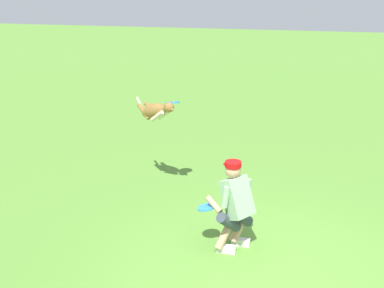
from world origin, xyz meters
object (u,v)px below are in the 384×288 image
at_px(frisbee_held, 207,207).
at_px(dog, 156,111).
at_px(person, 235,204).
at_px(frisbee_flying, 172,103).

bearing_deg(frisbee_held, dog, -54.08).
bearing_deg(person, frisbee_flying, -14.55).
bearing_deg(dog, frisbee_held, -20.03).
bearing_deg(frisbee_flying, person, 128.81).
bearing_deg(frisbee_flying, dog, -13.44).
bearing_deg(frisbee_flying, frisbee_held, 119.58).
distance_m(person, dog, 2.50).
bearing_deg(person, dog, -9.78).
distance_m(dog, frisbee_flying, 0.37).
height_order(frisbee_flying, frisbee_held, frisbee_flying).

